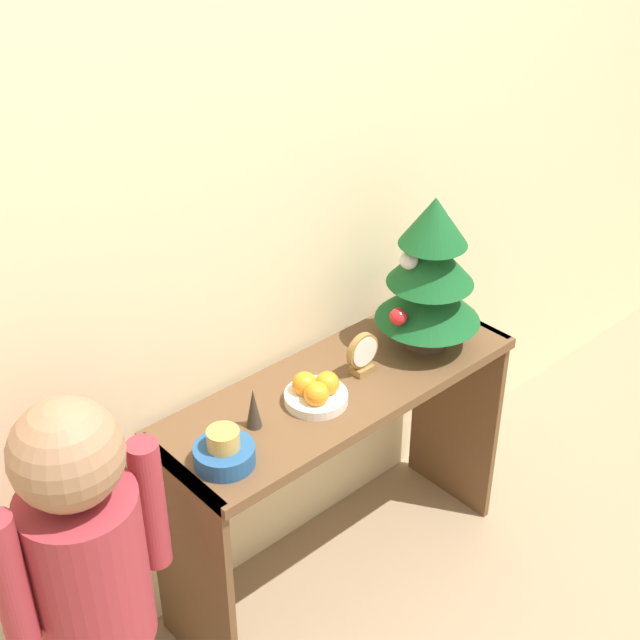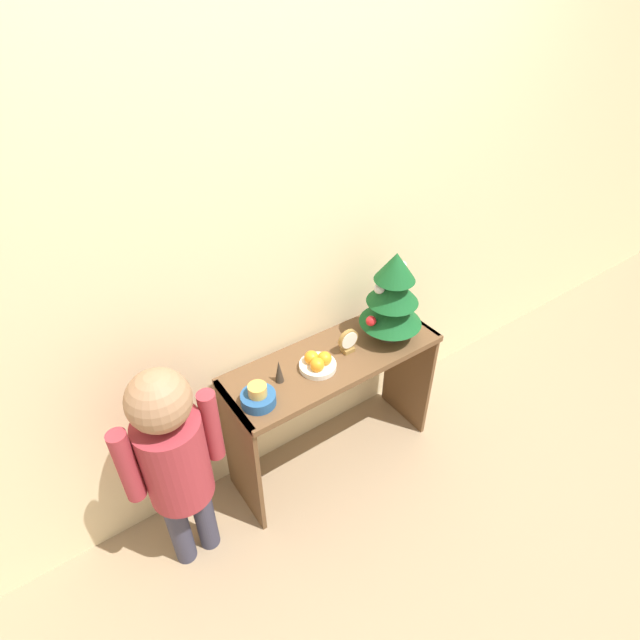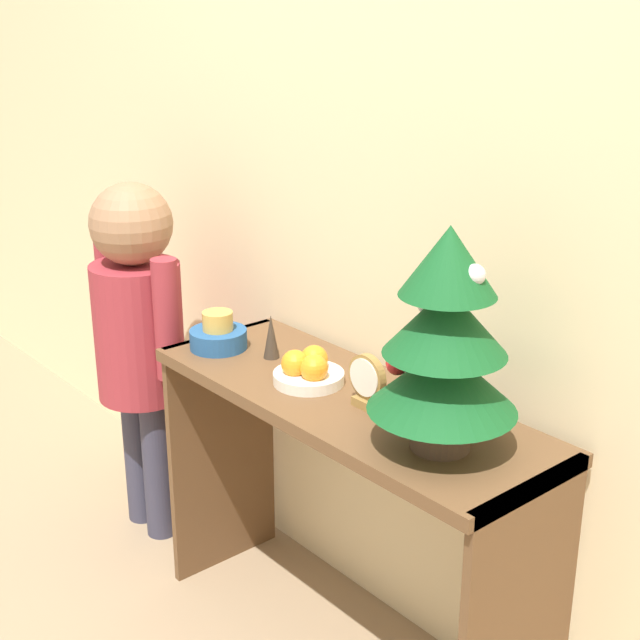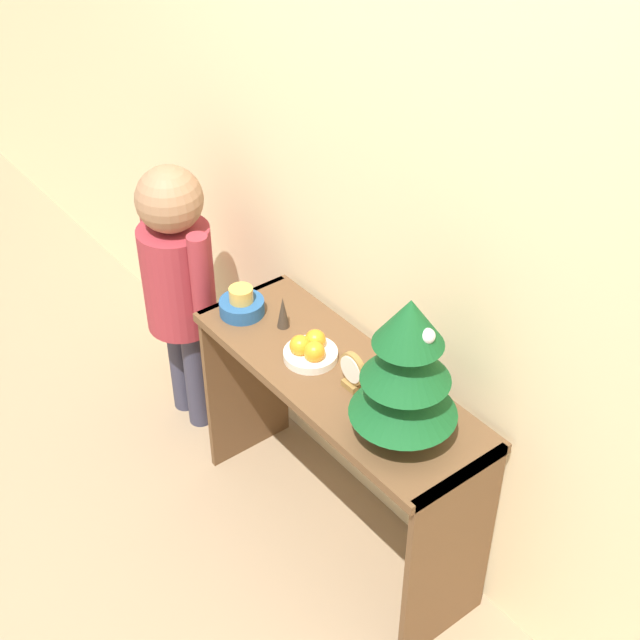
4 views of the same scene
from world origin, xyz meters
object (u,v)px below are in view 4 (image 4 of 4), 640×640
singing_bowl (242,304)px  figurine (283,312)px  child_figure (177,272)px  fruit_bowl (310,350)px  mini_tree (406,370)px  desk_clock (353,371)px

singing_bowl → figurine: size_ratio=1.31×
figurine → child_figure: size_ratio=0.10×
fruit_bowl → mini_tree: bearing=-0.5°
singing_bowl → child_figure: bearing=-177.0°
fruit_bowl → desk_clock: 0.18m
desk_clock → fruit_bowl: bearing=-175.1°
desk_clock → figurine: bearing=177.7°
fruit_bowl → singing_bowl: (-0.31, -0.03, 0.00)m
singing_bowl → desk_clock: desk_clock is taller
figurine → singing_bowl: bearing=-155.4°
singing_bowl → desk_clock: bearing=5.6°
singing_bowl → figurine: bearing=24.6°
singing_bowl → desk_clock: (0.49, 0.05, 0.02)m
mini_tree → fruit_bowl: mini_tree is taller
fruit_bowl → singing_bowl: size_ratio=1.13×
fruit_bowl → desk_clock: size_ratio=1.37×
mini_tree → fruit_bowl: bearing=179.5°
mini_tree → figurine: size_ratio=4.06×
mini_tree → desk_clock: size_ratio=3.73×
mini_tree → child_figure: mini_tree is taller
singing_bowl → child_figure: size_ratio=0.14×
desk_clock → child_figure: child_figure is taller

